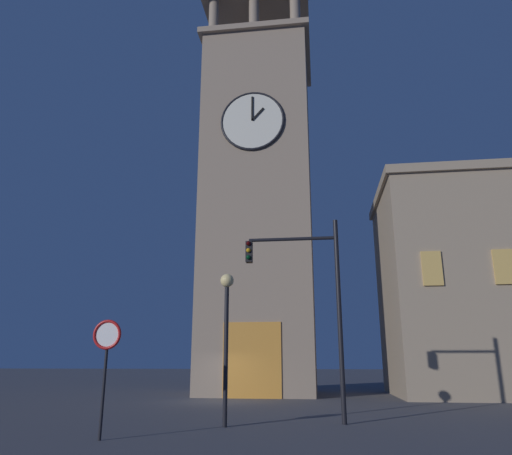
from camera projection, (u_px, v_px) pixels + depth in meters
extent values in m
plane|color=#4C4C51|center=(219.00, 401.00, 23.51)|extent=(200.00, 200.00, 0.00)
cube|color=gray|center=(260.00, 212.00, 31.73)|extent=(6.80, 6.97, 23.03)
cube|color=gray|center=(259.00, 59.00, 34.90)|extent=(7.40, 7.57, 0.40)
cylinder|color=gray|center=(295.00, 10.00, 32.21)|extent=(0.70, 0.70, 2.68)
cylinder|color=gray|center=(254.00, 14.00, 32.56)|extent=(0.70, 0.70, 2.68)
cylinder|color=gray|center=(214.00, 18.00, 32.91)|extent=(0.70, 0.70, 2.68)
cylinder|color=gray|center=(299.00, 62.00, 37.72)|extent=(0.70, 0.70, 2.68)
cylinder|color=gray|center=(264.00, 64.00, 38.07)|extent=(0.70, 0.70, 2.68)
cylinder|color=gray|center=(229.00, 67.00, 38.42)|extent=(0.70, 0.70, 2.68)
cube|color=gray|center=(259.00, 24.00, 35.73)|extent=(7.40, 7.57, 0.40)
cylinder|color=black|center=(259.00, 3.00, 36.24)|extent=(0.12, 0.12, 3.33)
cylinder|color=silver|center=(252.00, 121.00, 29.64)|extent=(3.86, 0.12, 3.86)
torus|color=black|center=(252.00, 121.00, 29.62)|extent=(4.02, 0.16, 4.02)
cube|color=black|center=(258.00, 114.00, 29.61)|extent=(0.80, 0.06, 0.87)
cube|color=black|center=(252.00, 108.00, 29.77)|extent=(0.13, 0.06, 1.64)
cube|color=orange|center=(252.00, 360.00, 25.88)|extent=(3.20, 0.24, 4.00)
cube|color=#E0B259|center=(504.00, 267.00, 24.18)|extent=(1.00, 0.12, 1.80)
cube|color=#E0B259|center=(432.00, 268.00, 24.63)|extent=(1.00, 0.12, 1.80)
cylinder|color=black|center=(340.00, 317.00, 15.86)|extent=(0.16, 0.16, 6.69)
cylinder|color=black|center=(292.00, 239.00, 16.78)|extent=(3.05, 0.12, 0.12)
cube|color=black|center=(249.00, 252.00, 16.86)|extent=(0.22, 0.30, 0.75)
sphere|color=#360505|center=(248.00, 243.00, 16.76)|extent=(0.16, 0.16, 0.16)
sphere|color=orange|center=(248.00, 250.00, 16.69)|extent=(0.16, 0.16, 0.16)
sphere|color=#063316|center=(248.00, 257.00, 16.63)|extent=(0.16, 0.16, 0.16)
cylinder|color=black|center=(226.00, 355.00, 14.92)|extent=(0.14, 0.14, 4.23)
sphere|color=#F9DB8C|center=(227.00, 281.00, 15.55)|extent=(0.44, 0.44, 0.44)
cylinder|color=black|center=(104.00, 384.00, 12.30)|extent=(0.08, 0.08, 2.69)
cylinder|color=white|center=(107.00, 335.00, 12.60)|extent=(0.70, 0.04, 0.70)
torus|color=red|center=(107.00, 335.00, 12.58)|extent=(0.78, 0.08, 0.78)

